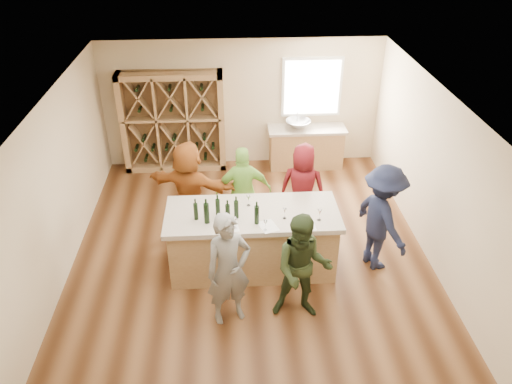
{
  "coord_description": "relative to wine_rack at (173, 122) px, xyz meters",
  "views": [
    {
      "loc": [
        -0.32,
        -6.75,
        5.39
      ],
      "look_at": [
        0.1,
        0.2,
        1.15
      ],
      "focal_mm": 35.0,
      "sensor_mm": 36.0,
      "label": 1
    }
  ],
  "objects": [
    {
      "name": "person_near_right",
      "position": [
        2.16,
        -4.67,
        -0.25
      ],
      "size": [
        0.87,
        0.54,
        1.7
      ],
      "primitive_type": "imported",
      "rotation": [
        0.0,
        0.0,
        -0.11
      ],
      "color": "#263319",
      "rests_on": "floor"
    },
    {
      "name": "back_counter_base",
      "position": [
        2.9,
        -0.07,
        -0.67
      ],
      "size": [
        1.6,
        0.58,
        0.86
      ],
      "primitive_type": "cube",
      "color": "#A17B4D",
      "rests_on": "floor"
    },
    {
      "name": "wine_glass_b",
      "position": [
        1.68,
        -4.05,
        0.06
      ],
      "size": [
        0.07,
        0.07,
        0.16
      ],
      "primitive_type": "cone",
      "rotation": [
        0.0,
        0.0,
        -0.19
      ],
      "color": "white",
      "rests_on": "tasting_counter_top"
    },
    {
      "name": "wall_back",
      "position": [
        1.5,
        0.28,
        0.3
      ],
      "size": [
        6.0,
        0.1,
        2.8
      ],
      "primitive_type": "cube",
      "color": "beige",
      "rests_on": "ground"
    },
    {
      "name": "back_counter_top",
      "position": [
        2.9,
        -0.07,
        -0.21
      ],
      "size": [
        1.7,
        0.62,
        0.06
      ],
      "primitive_type": "cube",
      "color": "#B4A594",
      "rests_on": "back_counter_base"
    },
    {
      "name": "tasting_counter_top",
      "position": [
        1.51,
        -3.56,
        -0.06
      ],
      "size": [
        2.72,
        1.12,
        0.08
      ],
      "primitive_type": "cube",
      "color": "#B4A594",
      "rests_on": "tasting_counter_base"
    },
    {
      "name": "wall_left",
      "position": [
        -1.55,
        -3.27,
        0.3
      ],
      "size": [
        0.1,
        7.0,
        2.8
      ],
      "primitive_type": "cube",
      "color": "beige",
      "rests_on": "ground"
    },
    {
      "name": "tasting_menu_c",
      "position": [
        2.34,
        -3.97,
        -0.02
      ],
      "size": [
        0.2,
        0.27,
        0.0
      ],
      "primitive_type": "cube",
      "rotation": [
        0.0,
        0.0,
        0.01
      ],
      "color": "white",
      "rests_on": "tasting_counter_top"
    },
    {
      "name": "wine_bottle_a",
      "position": [
        0.65,
        -3.69,
        0.12
      ],
      "size": [
        0.09,
        0.09,
        0.28
      ],
      "primitive_type": "cylinder",
      "rotation": [
        0.0,
        0.0,
        -0.31
      ],
      "color": "black",
      "rests_on": "tasting_counter_top"
    },
    {
      "name": "wine_rack",
      "position": [
        0.0,
        0.0,
        0.0
      ],
      "size": [
        2.2,
        0.45,
        2.2
      ],
      "primitive_type": "cube",
      "color": "#A17B4D",
      "rests_on": "floor"
    },
    {
      "name": "person_far_left",
      "position": [
        0.46,
        -2.46,
        -0.21
      ],
      "size": [
        1.75,
        1.11,
        1.77
      ],
      "primitive_type": "imported",
      "rotation": [
        0.0,
        0.0,
        2.8
      ],
      "color": "#994C19",
      "rests_on": "floor"
    },
    {
      "name": "tasting_menu_b",
      "position": [
        1.73,
        -3.95,
        -0.02
      ],
      "size": [
        0.34,
        0.39,
        0.0
      ],
      "primitive_type": "cube",
      "rotation": [
        0.0,
        0.0,
        0.35
      ],
      "color": "white",
      "rests_on": "tasting_counter_top"
    },
    {
      "name": "wall_front",
      "position": [
        1.5,
        -6.82,
        0.3
      ],
      "size": [
        6.0,
        0.1,
        2.8
      ],
      "primitive_type": "cube",
      "color": "beige",
      "rests_on": "ground"
    },
    {
      "name": "wine_glass_a",
      "position": [
        1.23,
        -3.97,
        0.07
      ],
      "size": [
        0.07,
        0.07,
        0.18
      ],
      "primitive_type": "cone",
      "rotation": [
        0.0,
        0.0,
        -0.04
      ],
      "color": "white",
      "rests_on": "tasting_counter_top"
    },
    {
      "name": "sink",
      "position": [
        2.7,
        -0.07,
        -0.09
      ],
      "size": [
        0.54,
        0.54,
        0.19
      ],
      "primitive_type": "imported",
      "color": "silver",
      "rests_on": "back_counter_top"
    },
    {
      "name": "wall_right",
      "position": [
        4.55,
        -3.27,
        0.3
      ],
      "size": [
        0.1,
        7.0,
        2.8
      ],
      "primitive_type": "cube",
      "color": "beige",
      "rests_on": "ground"
    },
    {
      "name": "window_pane",
      "position": [
        3.0,
        0.17,
        0.65
      ],
      "size": [
        1.18,
        0.01,
        1.18
      ],
      "primitive_type": "cube",
      "color": "white",
      "rests_on": "wall_back"
    },
    {
      "name": "wine_glass_f",
      "position": [
        1.46,
        -3.36,
        0.07
      ],
      "size": [
        0.07,
        0.07,
        0.18
      ],
      "primitive_type": "cone",
      "color": "white",
      "rests_on": "tasting_counter_top"
    },
    {
      "name": "wine_glass_e",
      "position": [
        2.52,
        -3.83,
        0.07
      ],
      "size": [
        0.09,
        0.09,
        0.19
      ],
      "primitive_type": "cone",
      "rotation": [
        0.0,
        0.0,
        0.39
      ],
      "color": "white",
      "rests_on": "tasting_counter_top"
    },
    {
      "name": "person_server",
      "position": [
        3.57,
        -3.61,
        -0.18
      ],
      "size": [
        0.92,
        1.3,
        1.84
      ],
      "primitive_type": "imported",
      "rotation": [
        0.0,
        0.0,
        1.91
      ],
      "color": "#191E38",
      "rests_on": "floor"
    },
    {
      "name": "window_frame",
      "position": [
        3.0,
        0.2,
        0.65
      ],
      "size": [
        1.3,
        0.06,
        1.3
      ],
      "primitive_type": "cube",
      "color": "white",
      "rests_on": "wall_back"
    },
    {
      "name": "wine_bottle_d",
      "position": [
        1.13,
        -3.77,
        0.12
      ],
      "size": [
        0.09,
        0.09,
        0.29
      ],
      "primitive_type": "cylinder",
      "rotation": [
        0.0,
        0.0,
        0.33
      ],
      "color": "black",
      "rests_on": "tasting_counter_top"
    },
    {
      "name": "person_far_mid",
      "position": [
        1.42,
        -2.52,
        -0.26
      ],
      "size": [
        1.01,
        0.55,
        1.68
      ],
      "primitive_type": "imported",
      "rotation": [
        0.0,
        0.0,
        3.19
      ],
      "color": "#8CC64C",
      "rests_on": "floor"
    },
    {
      "name": "wine_bottle_b",
      "position": [
        0.81,
        -3.8,
        0.15
      ],
      "size": [
        0.09,
        0.09,
        0.33
      ],
      "primitive_type": "cylinder",
      "rotation": [
        0.0,
        0.0,
        -0.13
      ],
      "color": "black",
      "rests_on": "tasting_counter_top"
    },
    {
      "name": "wine_bottle_f",
      "position": [
        1.56,
        -3.86,
        0.13
      ],
      "size": [
        0.07,
        0.07,
        0.3
      ],
      "primitive_type": "cylinder",
      "color": "black",
      "rests_on": "tasting_counter_top"
    },
    {
      "name": "faucet",
      "position": [
        2.7,
        0.11,
        -0.03
      ],
      "size": [
        0.02,
        0.02,
        0.3
      ],
      "primitive_type": "cylinder",
      "color": "silver",
      "rests_on": "back_counter_top"
    },
    {
      "name": "wine_glass_d",
      "position": [
        2.0,
        -3.75,
        0.06
      ],
      "size": [
        0.08,
        0.08,
        0.16
      ],
      "primitive_type": "cone",
      "rotation": [
        0.0,
        0.0,
        0.42
      ],
      "color": "white",
      "rests_on": "tasting_counter_top"
    },
    {
      "name": "tasting_menu_a",
      "position": [
        1.18,
        -3.93,
        -0.02
      ],
      "size": [
        0.25,
        0.31,
        0.0
      ],
      "primitive_type": "cube",
      "rotation": [
        0.0,
        0.0,
        0.12
      ],
      "color": "white",
      "rests_on": "tasting_counter_top"
    },
    {
      "name": "wine_glass_c",
      "position": [
        2.2,
        -3.98,
        0.06
      ],
      "size": [
        0.07,
        0.07,
        0.16
      ],
      "primitive_type": "cone",
      "rotation": [
        0.0,
        0.0,
        -0.25
      ],
      "color": "white",
      "rests_on": "tasting_counter_top"
    },
    {
      "name": "person_near_left",
      "position": [
        1.12,
        -4.68,
        -0.21
      ],
      "size": [
        0.77,
        0.66,
        1.77
      ],
      "primitive_type": "imported",
      "rotation": [
        0.0,
        0.0,
        0.34
      ],
      "color": "slate",
      "rests_on": "floor"
    },
    {
      "name": "tasting_counter_base",
      "position": [
        1.51,
        -3.56,
        -0.6
      ],
      "size": [
        2.6,
        1.0,
        1.0
      ],
      "primitive_type": "cube",
      "color": "#A17B4D",
      "rests_on": "floor"
    },
    {
      "name": "person_far_right",
      "position": [
        2.47,
        -2.45,
        -0.27
      ],
      "size": [
        0.92,
        0.72,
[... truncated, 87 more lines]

